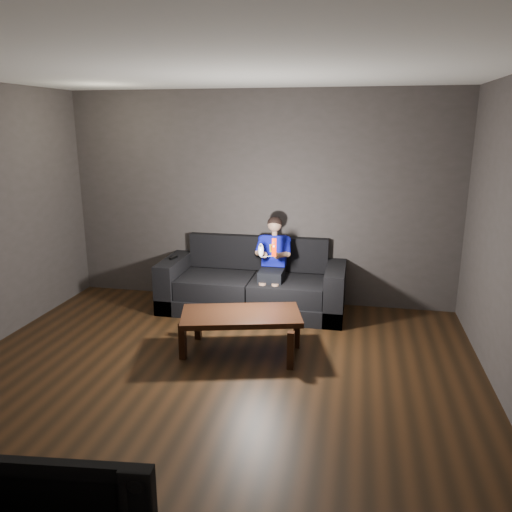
# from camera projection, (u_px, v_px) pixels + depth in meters

# --- Properties ---
(floor) EXTENTS (5.00, 5.00, 0.00)m
(floor) POSITION_uv_depth(u_px,v_px,m) (204.00, 394.00, 4.35)
(floor) COLOR black
(floor) RESTS_ON ground
(back_wall) EXTENTS (5.00, 0.04, 2.70)m
(back_wall) POSITION_uv_depth(u_px,v_px,m) (259.00, 199.00, 6.37)
(back_wall) COLOR #393532
(back_wall) RESTS_ON ground
(ceiling) EXTENTS (5.00, 5.00, 0.02)m
(ceiling) POSITION_uv_depth(u_px,v_px,m) (194.00, 64.00, 3.65)
(ceiling) COLOR silver
(ceiling) RESTS_ON back_wall
(sofa) EXTENTS (2.27, 0.98, 0.88)m
(sofa) POSITION_uv_depth(u_px,v_px,m) (253.00, 287.00, 6.31)
(sofa) COLOR black
(sofa) RESTS_ON floor
(child) EXTENTS (0.43, 0.53, 1.06)m
(child) POSITION_uv_depth(u_px,v_px,m) (273.00, 256.00, 6.08)
(child) COLOR black
(child) RESTS_ON sofa
(wii_remote_red) EXTENTS (0.06, 0.08, 0.21)m
(wii_remote_red) POSITION_uv_depth(u_px,v_px,m) (274.00, 247.00, 5.62)
(wii_remote_red) COLOR red
(wii_remote_red) RESTS_ON child
(nunchuk_white) EXTENTS (0.09, 0.11, 0.16)m
(nunchuk_white) POSITION_uv_depth(u_px,v_px,m) (261.00, 250.00, 5.67)
(nunchuk_white) COLOR silver
(nunchuk_white) RESTS_ON child
(wii_remote_black) EXTENTS (0.07, 0.15, 0.03)m
(wii_remote_black) POSITION_uv_depth(u_px,v_px,m) (173.00, 258.00, 6.33)
(wii_remote_black) COLOR black
(wii_remote_black) RESTS_ON sofa
(coffee_table) EXTENTS (1.30, 0.88, 0.43)m
(coffee_table) POSITION_uv_depth(u_px,v_px,m) (241.00, 319.00, 5.03)
(coffee_table) COLOR black
(coffee_table) RESTS_ON floor
(tv) EXTENTS (1.13, 0.27, 0.64)m
(tv) POSITION_uv_depth(u_px,v_px,m) (29.00, 510.00, 1.99)
(tv) COLOR black
(tv) RESTS_ON media_console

